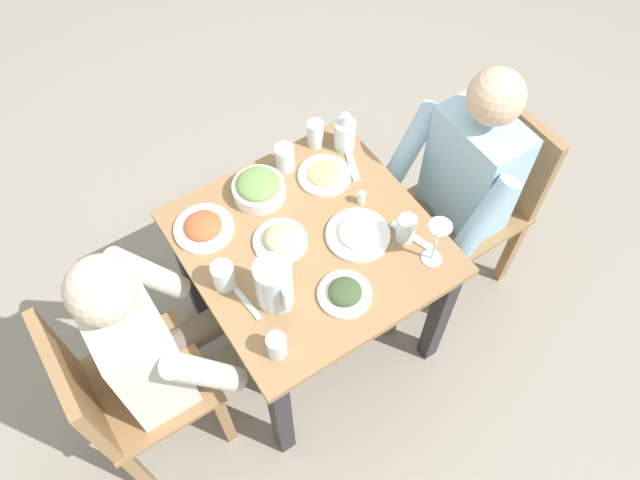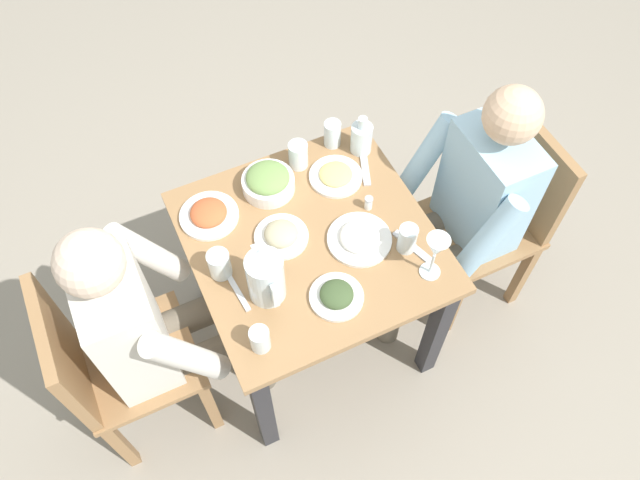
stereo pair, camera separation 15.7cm
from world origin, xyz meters
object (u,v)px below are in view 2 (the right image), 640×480
at_px(diner_far, 461,208).
at_px(water_glass_far_left, 407,239).
at_px(plate_dolmas, 337,295).
at_px(water_glass_near_right, 298,155).
at_px(plate_rice_curry, 209,214).
at_px(chair_far, 498,212).
at_px(dining_table, 311,259).
at_px(diner_near, 159,321).
at_px(salad_bowl, 268,181).
at_px(plate_yoghurt, 360,238).
at_px(water_glass_by_pitcher, 260,339).
at_px(oil_carafe, 361,139).
at_px(salt_shaker, 369,203).
at_px(plate_beans, 281,235).
at_px(wine_glass, 436,249).
at_px(water_glass_far_right, 332,134).
at_px(water_glass_near_left, 219,264).
at_px(chair_near, 110,364).
at_px(water_pitcher, 266,278).
at_px(plate_fries, 336,175).

xyz_separation_m(diner_far, water_glass_far_left, (0.09, -0.29, 0.11)).
distance_m(plate_dolmas, water_glass_near_right, 0.57).
bearing_deg(water_glass_near_right, plate_rice_curry, -77.56).
bearing_deg(water_glass_near_right, chair_far, 59.61).
relative_size(dining_table, diner_near, 0.69).
distance_m(dining_table, chair_far, 0.78).
xyz_separation_m(salad_bowl, plate_yoghurt, (0.34, 0.19, -0.03)).
bearing_deg(water_glass_far_left, diner_near, -98.41).
bearing_deg(water_glass_by_pitcher, dining_table, 133.66).
distance_m(salad_bowl, oil_carafe, 0.38).
distance_m(plate_dolmas, salt_shaker, 0.38).
bearing_deg(water_glass_by_pitcher, plate_yoghurt, 115.35).
xyz_separation_m(water_glass_near_right, water_glass_far_left, (0.49, 0.18, 0.00)).
height_order(dining_table, water_glass_near_right, water_glass_near_right).
distance_m(salad_bowl, plate_dolmas, 0.50).
relative_size(plate_beans, plate_dolmas, 1.05).
bearing_deg(wine_glass, diner_far, 128.20).
bearing_deg(water_glass_far_right, chair_far, 49.98).
relative_size(chair_far, wine_glass, 4.53).
bearing_deg(water_glass_near_left, chair_near, -83.50).
height_order(plate_dolmas, oil_carafe, oil_carafe).
bearing_deg(water_glass_far_left, plate_yoghurt, -125.45).
relative_size(dining_table, plate_dolmas, 4.60).
bearing_deg(plate_rice_curry, plate_yoghurt, 53.98).
distance_m(chair_near, chair_far, 1.54).
relative_size(plate_dolmas, water_glass_by_pitcher, 1.92).
relative_size(water_glass_far_left, salt_shaker, 2.01).
height_order(diner_near, plate_beans, diner_near).
distance_m(water_glass_near_right, wine_glass, 0.64).
distance_m(chair_far, wine_glass, 0.62).
relative_size(diner_near, water_glass_near_left, 11.44).
xyz_separation_m(dining_table, water_glass_near_right, (-0.32, 0.10, 0.19)).
relative_size(water_pitcher, plate_beans, 1.02).
distance_m(chair_near, plate_fries, 1.02).
distance_m(water_pitcher, plate_beans, 0.23).
xyz_separation_m(diner_far, water_glass_far_right, (-0.43, -0.31, 0.11)).
xyz_separation_m(water_glass_far_right, water_glass_by_pitcher, (0.65, -0.56, -0.01)).
height_order(plate_rice_curry, water_glass_near_right, water_glass_near_right).
relative_size(plate_yoghurt, water_glass_near_left, 2.14).
xyz_separation_m(diner_far, salt_shaker, (-0.11, -0.33, 0.09)).
xyz_separation_m(water_pitcher, oil_carafe, (-0.41, 0.55, -0.04)).
xyz_separation_m(dining_table, water_glass_near_left, (-0.01, -0.32, 0.18)).
bearing_deg(chair_far, water_glass_far_left, -79.51).
relative_size(salad_bowl, water_glass_near_left, 1.82).
xyz_separation_m(water_glass_near_right, wine_glass, (0.61, 0.20, 0.09)).
distance_m(plate_beans, water_glass_near_right, 0.33).
xyz_separation_m(diner_near, salt_shaker, (-0.08, 0.80, 0.09)).
relative_size(diner_near, water_glass_far_right, 11.14).
relative_size(water_glass_far_right, oil_carafe, 0.65).
bearing_deg(chair_far, water_glass_by_pitcher, -78.77).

